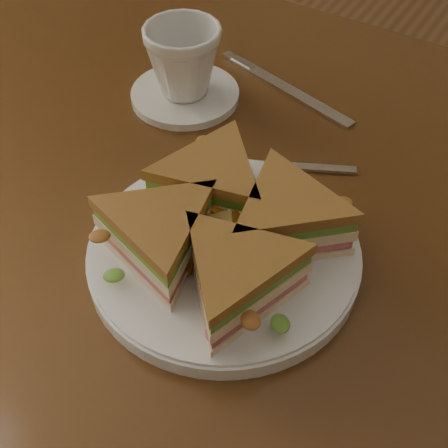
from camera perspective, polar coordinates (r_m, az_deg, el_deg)
name	(u,v)px	position (r m, az deg, el deg)	size (l,w,h in m)	color
table	(266,267)	(0.72, 3.90, -3.96)	(1.20, 0.80, 0.75)	#351D0C
plate	(224,254)	(0.59, 0.00, -2.78)	(0.26, 0.26, 0.02)	white
sandwich_wedges	(224,228)	(0.56, 0.00, -0.35)	(0.27, 0.27, 0.06)	#FFE4BC
crisps_mound	(224,231)	(0.57, 0.00, -0.62)	(0.09, 0.09, 0.05)	orange
spoon	(231,162)	(0.69, 0.68, 5.71)	(0.17, 0.09, 0.01)	silver
knife	(280,86)	(0.81, 5.18, 12.48)	(0.21, 0.07, 0.00)	silver
saucer	(185,95)	(0.79, -3.57, 11.72)	(0.13, 0.13, 0.01)	white
coffee_cup	(183,61)	(0.76, -3.74, 14.67)	(0.09, 0.09, 0.09)	white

